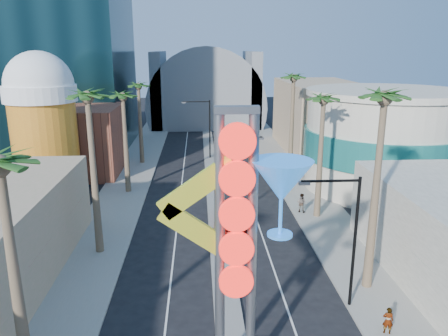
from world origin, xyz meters
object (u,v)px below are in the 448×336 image
red_pickup (231,215)px  pedestrian_b (301,203)px  neon_sign (255,229)px  pedestrian_a (388,320)px

red_pickup → pedestrian_b: size_ratio=3.40×
red_pickup → pedestrian_b: pedestrian_b is taller
pedestrian_b → neon_sign: bearing=100.5°
neon_sign → pedestrian_b: 22.10m
neon_sign → pedestrian_b: bearing=70.8°
red_pickup → neon_sign: bearing=-86.1°
neon_sign → red_pickup: neon_sign is taller
red_pickup → pedestrian_a: size_ratio=3.95×
pedestrian_b → pedestrian_a: bearing=121.3°
neon_sign → pedestrian_a: bearing=17.0°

